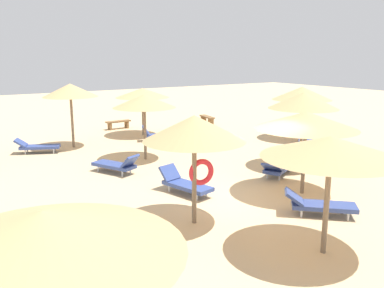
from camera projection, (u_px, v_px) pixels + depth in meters
The scene contains 19 objects.
ground_plane at pixel (246, 201), 12.23m from camera, with size 80.00×80.00×0.00m, color #D1B284.
parasol_0 at pixel (302, 93), 20.90m from camera, with size 3.04×3.04×2.71m.
parasol_1 at pixel (70, 90), 18.82m from camera, with size 2.53×2.53×3.01m.
parasol_2 at pixel (144, 101), 16.63m from camera, with size 2.59×2.59×2.73m.
parasol_3 at pixel (194, 129), 10.10m from camera, with size 2.60×2.60×2.83m.
parasol_5 at pixel (304, 101), 15.43m from camera, with size 2.66×2.66×2.92m.
parasol_6 at pixel (142, 93), 21.83m from camera, with size 2.89×2.89×2.57m.
parasol_7 at pixel (306, 121), 12.43m from camera, with size 3.17×3.17×2.61m.
parasol_8 at pixel (331, 148), 8.52m from camera, with size 2.95×2.95×2.63m.
parasol_9 at pixel (44, 233), 4.07m from camera, with size 2.90×2.90×2.77m.
lounger_0 at pixel (306, 138), 19.96m from camera, with size 1.85×1.73×0.70m.
lounger_1 at pixel (37, 146), 18.15m from camera, with size 2.00×1.34×0.68m.
lounger_2 at pixel (117, 165), 15.04m from camera, with size 1.37×1.96×0.78m.
lounger_3 at pixel (184, 183), 12.83m from camera, with size 1.06×1.96×0.79m.
lounger_5 at pixel (278, 168), 14.69m from camera, with size 1.99×1.44×0.66m.
lounger_6 at pixel (159, 135), 20.73m from camera, with size 1.94×1.38×0.81m.
lounger_7 at pixel (319, 204), 11.05m from camera, with size 1.82×1.77×0.68m.
bench_0 at pixel (118, 123), 24.13m from camera, with size 1.52×0.48×0.49m.
bench_1 at pixel (207, 118), 25.97m from camera, with size 0.66×1.55×0.49m.
Camera 1 is at (-7.70, -8.81, 4.27)m, focal length 38.05 mm.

